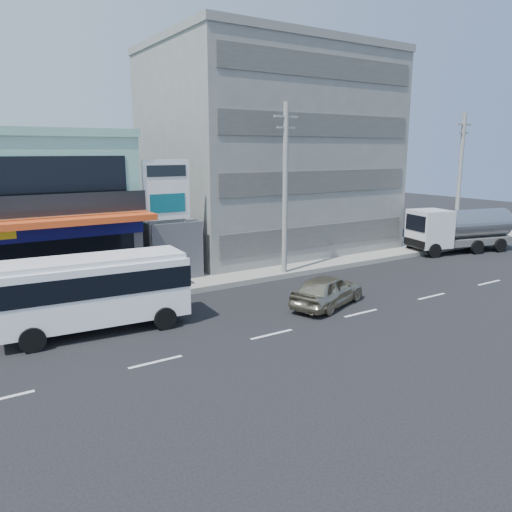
{
  "coord_description": "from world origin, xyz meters",
  "views": [
    {
      "loc": [
        -10.96,
        -15.8,
        7.35
      ],
      "look_at": [
        2.21,
        4.61,
        2.2
      ],
      "focal_mm": 35.0,
      "sensor_mm": 36.0,
      "label": 1
    }
  ],
  "objects": [
    {
      "name": "ground",
      "position": [
        0.0,
        0.0,
        0.0
      ],
      "size": [
        120.0,
        120.0,
        0.0
      ],
      "primitive_type": "plane",
      "color": "black",
      "rests_on": "ground"
    },
    {
      "name": "sidewalk",
      "position": [
        5.0,
        9.5,
        0.15
      ],
      "size": [
        70.0,
        5.0,
        0.3
      ],
      "primitive_type": "cube",
      "color": "gray",
      "rests_on": "ground"
    },
    {
      "name": "shop_building",
      "position": [
        -8.0,
        13.95,
        4.0
      ],
      "size": [
        12.4,
        11.7,
        8.0
      ],
      "color": "#4B4B50",
      "rests_on": "ground"
    },
    {
      "name": "concrete_building",
      "position": [
        10.0,
        15.0,
        7.0
      ],
      "size": [
        16.0,
        12.0,
        14.0
      ],
      "primitive_type": "cube",
      "color": "gray",
      "rests_on": "ground"
    },
    {
      "name": "gap_structure",
      "position": [
        0.0,
        12.0,
        1.75
      ],
      "size": [
        3.0,
        6.0,
        3.5
      ],
      "primitive_type": "cube",
      "color": "#4B4B50",
      "rests_on": "ground"
    },
    {
      "name": "satellite_dish",
      "position": [
        0.0,
        11.0,
        3.58
      ],
      "size": [
        1.5,
        1.5,
        0.15
      ],
      "primitive_type": "cylinder",
      "color": "slate",
      "rests_on": "gap_structure"
    },
    {
      "name": "billboard",
      "position": [
        -0.5,
        9.2,
        4.93
      ],
      "size": [
        2.6,
        0.18,
        6.9
      ],
      "color": "gray",
      "rests_on": "ground"
    },
    {
      "name": "utility_pole_near",
      "position": [
        6.0,
        7.4,
        5.15
      ],
      "size": [
        1.6,
        0.3,
        10.0
      ],
      "color": "#999993",
      "rests_on": "ground"
    },
    {
      "name": "utility_pole_far",
      "position": [
        22.0,
        7.4,
        5.15
      ],
      "size": [
        1.6,
        0.3,
        10.0
      ],
      "color": "#999993",
      "rests_on": "ground"
    },
    {
      "name": "minibus",
      "position": [
        -5.86,
        4.29,
        1.87
      ],
      "size": [
        7.65,
        3.09,
        3.13
      ],
      "color": "white",
      "rests_on": "ground"
    },
    {
      "name": "sedan",
      "position": [
        4.44,
        1.71,
        0.79
      ],
      "size": [
        4.97,
        3.32,
        1.57
      ],
      "primitive_type": "imported",
      "rotation": [
        0.0,
        0.0,
        1.92
      ],
      "color": "tan",
      "rests_on": "ground"
    },
    {
      "name": "tanker_truck",
      "position": [
        21.09,
        6.58,
        1.72
      ],
      "size": [
        8.45,
        4.15,
        3.2
      ],
      "color": "silver",
      "rests_on": "ground"
    },
    {
      "name": "motorcycle_rider",
      "position": [
        -4.0,
        6.8,
        0.69
      ],
      "size": [
        1.73,
        1.0,
        2.1
      ],
      "color": "#630E10",
      "rests_on": "ground"
    }
  ]
}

